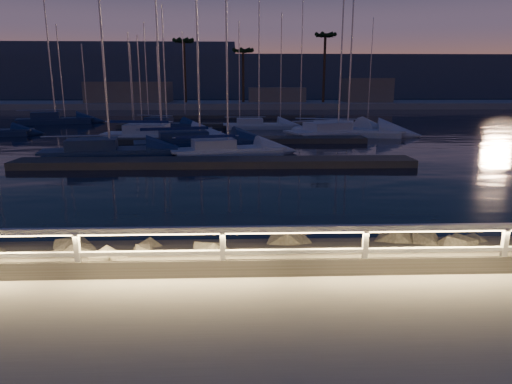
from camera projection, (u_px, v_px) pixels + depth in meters
ground at (176, 275)px, 9.61m from camera, size 400.00×400.00×0.00m
harbor_water at (224, 139)px, 40.15m from camera, size 400.00×440.00×0.60m
guard_rail at (171, 240)px, 9.42m from camera, size 44.11×0.12×1.06m
riprap at (278, 258)px, 11.00m from camera, size 38.37×3.24×1.49m
floating_docks at (225, 131)px, 41.26m from camera, size 22.00×36.00×0.40m
far_shore at (231, 102)px, 81.44m from camera, size 160.00×14.00×5.20m
palm_left at (184, 44)px, 76.86m from camera, size 3.00×3.00×11.20m
palm_center at (243, 53)px, 78.49m from camera, size 3.00×3.00×9.70m
palm_right at (325, 39)px, 77.46m from camera, size 3.00×3.00×12.20m
distant_hills at (162, 79)px, 137.56m from camera, size 230.00×37.50×18.00m
sailboat_b at (225, 150)px, 28.47m from camera, size 7.40×3.78×12.15m
sailboat_c at (197, 142)px, 31.58m from camera, size 9.25×4.62×15.13m
sailboat_f at (107, 151)px, 27.67m from camera, size 8.26×3.77×13.60m
sailboat_g at (159, 135)px, 36.01m from camera, size 9.35×3.38×15.58m
sailboat_h at (336, 131)px, 38.77m from camera, size 9.64×6.25×15.93m
sailboat_i at (54, 119)px, 50.31m from camera, size 8.22×4.54×13.58m
sailboat_j at (165, 124)px, 45.60m from camera, size 7.14×4.12×11.77m
sailboat_k at (257, 125)px, 45.04m from camera, size 7.11×2.45×11.90m
sailboat_l at (344, 130)px, 39.36m from camera, size 9.76×4.84×15.90m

